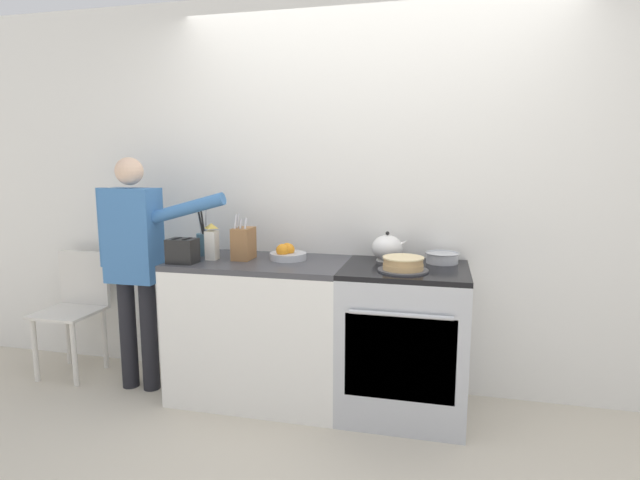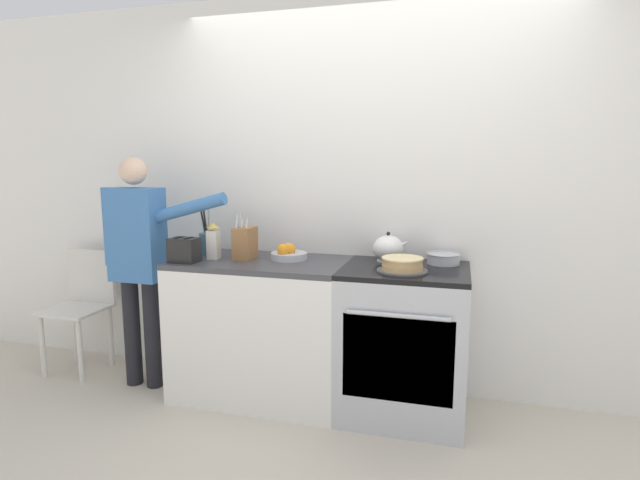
# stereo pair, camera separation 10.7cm
# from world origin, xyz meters

# --- Properties ---
(ground_plane) EXTENTS (16.00, 16.00, 0.00)m
(ground_plane) POSITION_xyz_m (0.00, 0.00, 0.00)
(ground_plane) COLOR beige
(wall_back) EXTENTS (8.00, 0.04, 2.60)m
(wall_back) POSITION_xyz_m (0.00, 0.65, 1.30)
(wall_back) COLOR silver
(wall_back) RESTS_ON ground_plane
(counter_cabinet) EXTENTS (1.10, 0.63, 0.91)m
(counter_cabinet) POSITION_xyz_m (-0.64, 0.32, 0.45)
(counter_cabinet) COLOR white
(counter_cabinet) RESTS_ON ground_plane
(stove_range) EXTENTS (0.74, 0.66, 0.91)m
(stove_range) POSITION_xyz_m (0.27, 0.31, 0.45)
(stove_range) COLOR #B7BABF
(stove_range) RESTS_ON ground_plane
(layer_cake) EXTENTS (0.29, 0.29, 0.08)m
(layer_cake) POSITION_xyz_m (0.27, 0.21, 0.95)
(layer_cake) COLOR #4C4C51
(layer_cake) RESTS_ON stove_range
(tea_kettle) EXTENTS (0.24, 0.19, 0.19)m
(tea_kettle) POSITION_xyz_m (0.15, 0.49, 0.99)
(tea_kettle) COLOR white
(tea_kettle) RESTS_ON stove_range
(mixing_bowl) EXTENTS (0.21, 0.21, 0.07)m
(mixing_bowl) POSITION_xyz_m (0.49, 0.50, 0.94)
(mixing_bowl) COLOR #B7BABF
(mixing_bowl) RESTS_ON stove_range
(knife_block) EXTENTS (0.11, 0.17, 0.29)m
(knife_block) POSITION_xyz_m (-0.75, 0.33, 1.01)
(knife_block) COLOR olive
(knife_block) RESTS_ON counter_cabinet
(utensil_crock) EXTENTS (0.10, 0.10, 0.33)m
(utensil_crock) POSITION_xyz_m (-1.06, 0.39, 0.99)
(utensil_crock) COLOR #477084
(utensil_crock) RESTS_ON counter_cabinet
(fruit_bowl) EXTENTS (0.24, 0.24, 0.11)m
(fruit_bowl) POSITION_xyz_m (-0.48, 0.38, 0.95)
(fruit_bowl) COLOR #B7BABF
(fruit_bowl) RESTS_ON counter_cabinet
(toaster) EXTENTS (0.19, 0.13, 0.16)m
(toaster) POSITION_xyz_m (-1.07, 0.12, 0.98)
(toaster) COLOR black
(toaster) RESTS_ON counter_cabinet
(milk_carton) EXTENTS (0.07, 0.07, 0.23)m
(milk_carton) POSITION_xyz_m (-0.95, 0.27, 1.02)
(milk_carton) COLOR white
(milk_carton) RESTS_ON counter_cabinet
(person_baker) EXTENTS (0.91, 0.20, 1.56)m
(person_baker) POSITION_xyz_m (-1.48, 0.22, 0.92)
(person_baker) COLOR black
(person_baker) RESTS_ON ground_plane
(dining_chair) EXTENTS (0.40, 0.40, 0.87)m
(dining_chair) POSITION_xyz_m (-2.09, 0.39, 0.51)
(dining_chair) COLOR silver
(dining_chair) RESTS_ON ground_plane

